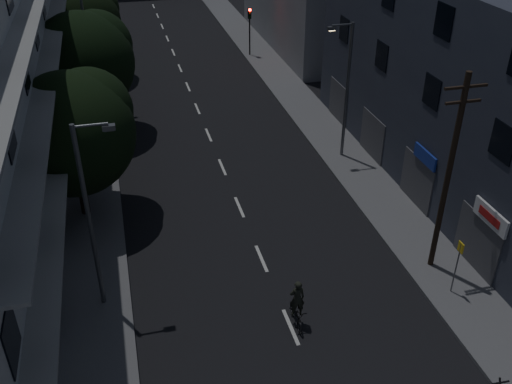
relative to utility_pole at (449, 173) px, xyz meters
name	(u,v)px	position (x,y,z in m)	size (l,w,h in m)	color
ground	(207,132)	(-7.23, 16.45, -4.87)	(160.00, 160.00, 0.00)	black
sidewalk_left	(91,143)	(-14.73, 16.45, -4.79)	(3.00, 90.00, 0.15)	#565659
sidewalk_right	(314,119)	(0.27, 16.45, -4.79)	(3.00, 90.00, 0.15)	#565659
lane_markings	(192,97)	(-7.23, 22.70, -4.86)	(0.15, 60.50, 0.01)	beige
building_right	(479,98)	(4.77, 5.45, 0.63)	(6.19, 28.00, 11.00)	#2E313E
tree_near	(72,129)	(-14.94, 8.29, -0.06)	(6.03, 6.03, 7.44)	black
tree_mid	(84,59)	(-14.41, 18.14, 0.14)	(6.32, 6.32, 7.77)	black
tree_far	(81,19)	(-14.62, 28.55, -0.02)	(6.07, 6.07, 7.50)	black
traffic_signal_far_right	(250,22)	(-0.69, 31.06, -1.77)	(0.28, 0.37, 4.10)	black
traffic_signal_far_left	(97,31)	(-13.63, 31.39, -1.77)	(0.28, 0.37, 4.10)	black
street_lamp_left_near	(91,211)	(-14.19, 1.13, -0.27)	(1.51, 0.25, 8.00)	#54575B
street_lamp_right	(346,85)	(-0.04, 10.93, -0.27)	(1.51, 0.25, 8.00)	#515357
street_lamp_left_far	(90,46)	(-14.07, 22.06, -0.27)	(1.51, 0.25, 8.00)	slate
utility_pole	(449,173)	(0.00, 0.00, 0.00)	(1.80, 0.24, 9.00)	black
bus_stop_sign	(458,258)	(-0.09, -1.87, -2.98)	(0.06, 0.35, 2.52)	#595B60
cyclist	(297,309)	(-6.95, -1.87, -4.16)	(0.66, 1.69, 2.11)	black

